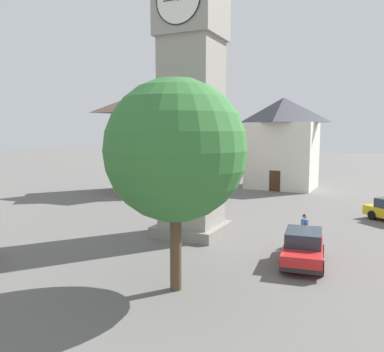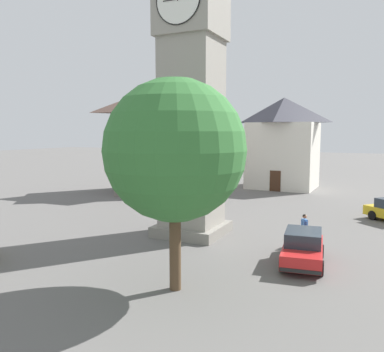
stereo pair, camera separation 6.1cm
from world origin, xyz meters
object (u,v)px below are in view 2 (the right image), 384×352
Objects in this scene: clock_tower at (192,24)px; building_terrace_right at (160,138)px; pedestrian at (304,227)px; car_red_corner at (303,248)px; building_shop_left at (283,142)px; tree at (175,151)px.

building_terrace_right is (10.30, -14.07, -6.61)m from clock_tower.
clock_tower is 12.10× the size of pedestrian.
car_red_corner is at bearing 135.71° from building_terrace_right.
clock_tower is 2.14× the size of building_shop_left.
building_shop_left reaches higher than tree.
car_red_corner is 2.55× the size of pedestrian.
car_red_corner is 25.47m from building_shop_left.
clock_tower is 18.65m from building_terrace_right.
clock_tower is 13.38m from car_red_corner.
clock_tower is 10.60m from tree.
tree is 25.50m from building_terrace_right.
building_shop_left is (-0.45, -21.66, -7.07)m from clock_tower.
pedestrian is 0.18× the size of building_shop_left.
building_terrace_right is at bearing -53.81° from clock_tower.
tree is (3.42, 8.07, 4.29)m from pedestrian.
tree is 0.83× the size of building_shop_left.
car_red_corner is 0.54× the size of tree.
tree is 0.69× the size of building_terrace_right.
tree is at bearing 67.02° from pedestrian.
pedestrian is at bearing -112.98° from tree.
clock_tower reaches higher than building_shop_left.
car_red_corner is 0.45× the size of building_shop_left.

